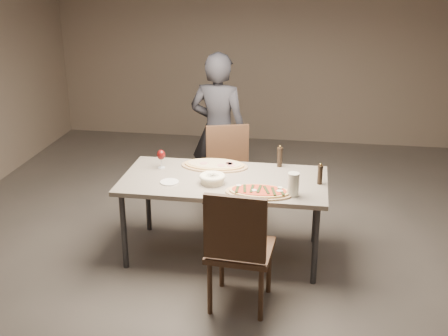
# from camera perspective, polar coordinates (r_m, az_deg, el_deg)

# --- Properties ---
(room) EXTENTS (7.00, 7.00, 7.00)m
(room) POSITION_cam_1_polar(r_m,az_deg,el_deg) (4.73, 0.00, 6.24)
(room) COLOR #554F49
(room) RESTS_ON ground
(dining_table) EXTENTS (1.80, 0.90, 0.75)m
(dining_table) POSITION_cam_1_polar(r_m,az_deg,el_deg) (4.95, 0.00, -1.70)
(dining_table) COLOR gray
(dining_table) RESTS_ON ground
(zucchini_pizza) EXTENTS (0.56, 0.31, 0.05)m
(zucchini_pizza) POSITION_cam_1_polar(r_m,az_deg,el_deg) (4.63, 3.61, -2.42)
(zucchini_pizza) COLOR tan
(zucchini_pizza) RESTS_ON dining_table
(ham_pizza) EXTENTS (0.62, 0.34, 0.04)m
(ham_pizza) POSITION_cam_1_polar(r_m,az_deg,el_deg) (5.21, -0.97, 0.30)
(ham_pizza) COLOR tan
(ham_pizza) RESTS_ON dining_table
(bread_basket) EXTENTS (0.23, 0.23, 0.08)m
(bread_basket) POSITION_cam_1_polar(r_m,az_deg,el_deg) (4.81, -1.19, -1.04)
(bread_basket) COLOR #F4EBC6
(bread_basket) RESTS_ON dining_table
(oil_dish) EXTENTS (0.13, 0.13, 0.02)m
(oil_dish) POSITION_cam_1_polar(r_m,az_deg,el_deg) (5.12, -1.34, -0.14)
(oil_dish) COLOR white
(oil_dish) RESTS_ON dining_table
(pepper_mill_left) EXTENTS (0.05, 0.05, 0.19)m
(pepper_mill_left) POSITION_cam_1_polar(r_m,az_deg,el_deg) (4.86, 9.73, -0.63)
(pepper_mill_left) COLOR black
(pepper_mill_left) RESTS_ON dining_table
(pepper_mill_right) EXTENTS (0.05, 0.05, 0.21)m
(pepper_mill_right) POSITION_cam_1_polar(r_m,az_deg,el_deg) (5.21, 5.69, 1.16)
(pepper_mill_right) COLOR black
(pepper_mill_right) RESTS_ON dining_table
(carafe) EXTENTS (0.09, 0.09, 0.20)m
(carafe) POSITION_cam_1_polar(r_m,az_deg,el_deg) (4.59, 7.05, -1.67)
(carafe) COLOR silver
(carafe) RESTS_ON dining_table
(wine_glass) EXTENTS (0.08, 0.08, 0.18)m
(wine_glass) POSITION_cam_1_polar(r_m,az_deg,el_deg) (5.17, -6.41, 1.28)
(wine_glass) COLOR silver
(wine_glass) RESTS_ON dining_table
(side_plate) EXTENTS (0.16, 0.16, 0.01)m
(side_plate) POSITION_cam_1_polar(r_m,az_deg,el_deg) (4.87, -5.56, -1.43)
(side_plate) COLOR white
(side_plate) RESTS_ON dining_table
(chair_near) EXTENTS (0.51, 0.51, 1.02)m
(chair_near) POSITION_cam_1_polar(r_m,az_deg,el_deg) (4.23, 1.45, -7.78)
(chair_near) COLOR #402A1B
(chair_near) RESTS_ON ground
(chair_far) EXTENTS (0.58, 0.58, 0.97)m
(chair_far) POSITION_cam_1_polar(r_m,az_deg,el_deg) (5.72, 0.52, -0.09)
(chair_far) COLOR #402A1B
(chair_far) RESTS_ON ground
(diner) EXTENTS (0.68, 0.50, 1.69)m
(diner) POSITION_cam_1_polar(r_m,az_deg,el_deg) (5.94, -0.57, 3.73)
(diner) COLOR black
(diner) RESTS_ON ground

